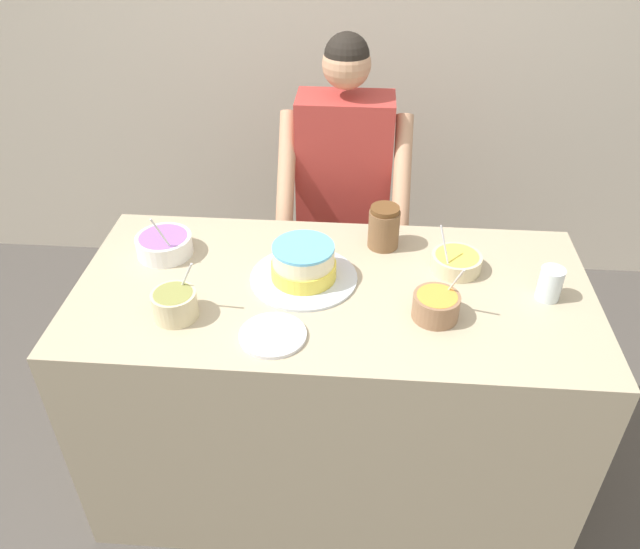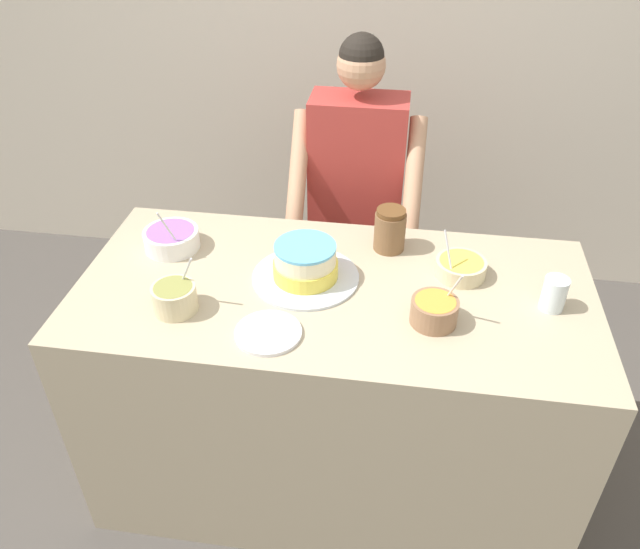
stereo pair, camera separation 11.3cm
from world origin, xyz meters
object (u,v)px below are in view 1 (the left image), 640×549
object	(u,v)px
cake	(304,265)
frosting_bowl_olive	(175,304)
ceramic_plate	(273,335)
drinking_glass	(550,284)
frosting_bowl_orange	(436,305)
person_baker	(345,185)
stoneware_jar	(384,227)
frosting_bowl_yellow	(456,261)
frosting_bowl_purple	(164,244)

from	to	relation	value
cake	frosting_bowl_olive	xyz separation A→B (m)	(-0.37, -0.22, -0.01)
frosting_bowl_olive	ceramic_plate	world-z (taller)	frosting_bowl_olive
drinking_glass	ceramic_plate	world-z (taller)	drinking_glass
frosting_bowl_orange	drinking_glass	size ratio (longest dim) A/B	1.71
cake	drinking_glass	world-z (taller)	cake
person_baker	drinking_glass	size ratio (longest dim) A/B	14.07
cake	stoneware_jar	size ratio (longest dim) A/B	2.27
person_baker	stoneware_jar	xyz separation A→B (m)	(0.16, -0.46, 0.09)
person_baker	frosting_bowl_yellow	world-z (taller)	person_baker
cake	frosting_bowl_purple	world-z (taller)	frosting_bowl_purple
frosting_bowl_orange	person_baker	bearing A→B (deg)	110.34
person_baker	frosting_bowl_orange	world-z (taller)	person_baker
frosting_bowl_olive	ceramic_plate	distance (m)	0.32
cake	frosting_bowl_purple	bearing A→B (deg)	167.29
frosting_bowl_yellow	frosting_bowl_olive	bearing A→B (deg)	-160.25
frosting_bowl_yellow	stoneware_jar	size ratio (longest dim) A/B	1.14
person_baker	frosting_bowl_olive	bearing A→B (deg)	-117.72
frosting_bowl_orange	frosting_bowl_olive	size ratio (longest dim) A/B	1.01
frosting_bowl_yellow	stoneware_jar	distance (m)	0.28
frosting_bowl_yellow	drinking_glass	size ratio (longest dim) A/B	1.63
drinking_glass	ceramic_plate	size ratio (longest dim) A/B	0.55
frosting_bowl_orange	frosting_bowl_yellow	size ratio (longest dim) A/B	1.05
ceramic_plate	cake	bearing A→B (deg)	77.91
cake	frosting_bowl_yellow	distance (m)	0.52
cake	drinking_glass	bearing A→B (deg)	-2.95
frosting_bowl_orange	frosting_bowl_olive	distance (m)	0.80
cake	ceramic_plate	size ratio (longest dim) A/B	1.78
cake	frosting_bowl_orange	xyz separation A→B (m)	(0.42, -0.16, -0.01)
frosting_bowl_yellow	drinking_glass	distance (m)	0.31
cake	frosting_bowl_purple	size ratio (longest dim) A/B	1.83
ceramic_plate	frosting_bowl_olive	bearing A→B (deg)	166.71
frosting_bowl_orange	frosting_bowl_purple	xyz separation A→B (m)	(-0.92, 0.28, -0.01)
frosting_bowl_yellow	cake	bearing A→B (deg)	-169.44
frosting_bowl_purple	stoneware_jar	distance (m)	0.77
drinking_glass	stoneware_jar	size ratio (longest dim) A/B	0.70
frosting_bowl_orange	frosting_bowl_purple	world-z (taller)	same
frosting_bowl_olive	drinking_glass	distance (m)	1.17
drinking_glass	frosting_bowl_orange	bearing A→B (deg)	-161.37
person_baker	ceramic_plate	world-z (taller)	person_baker
person_baker	ceramic_plate	bearing A→B (deg)	-99.74
frosting_bowl_yellow	person_baker	bearing A→B (deg)	124.22
cake	stoneware_jar	world-z (taller)	stoneware_jar
cake	frosting_bowl_yellow	bearing A→B (deg)	10.56
stoneware_jar	frosting_bowl_orange	bearing A→B (deg)	-67.77
stoneware_jar	cake	bearing A→B (deg)	-139.68
frosting_bowl_yellow	stoneware_jar	bearing A→B (deg)	152.40
person_baker	cake	bearing A→B (deg)	-98.72
frosting_bowl_yellow	ceramic_plate	bearing A→B (deg)	-145.75
person_baker	drinking_glass	xyz separation A→B (m)	(0.68, -0.73, 0.06)
person_baker	cake	xyz separation A→B (m)	(-0.11, -0.69, 0.06)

